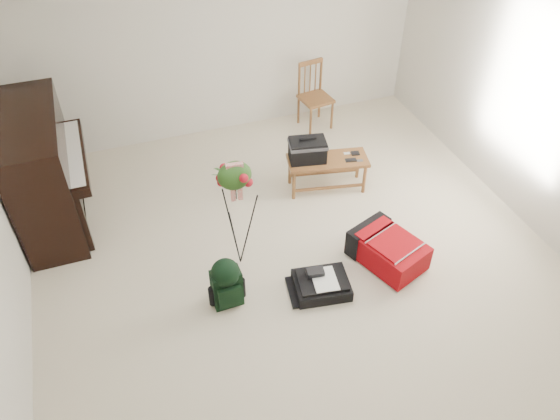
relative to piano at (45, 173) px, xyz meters
name	(u,v)px	position (x,y,z in m)	size (l,w,h in m)	color
floor	(302,270)	(2.19, -1.60, -0.60)	(5.00, 5.50, 0.01)	beige
ceiling	(312,18)	(2.19, -1.60, 1.90)	(5.00, 5.50, 0.01)	white
wall_back	(221,37)	(2.19, 1.15, 0.65)	(5.00, 0.04, 2.50)	beige
wall_right	(553,114)	(4.69, -1.60, 0.65)	(0.04, 5.50, 2.50)	beige
piano	(45,173)	(0.00, 0.00, 0.00)	(0.71, 1.50, 1.25)	black
bench	(314,155)	(2.76, -0.47, -0.12)	(0.94, 0.53, 0.69)	brown
dining_chair	(315,96)	(3.30, 0.82, -0.18)	(0.42, 0.42, 0.86)	brown
red_suitcase	(386,247)	(3.01, -1.72, -0.44)	(0.68, 0.84, 0.30)	#A2060C
black_duffel	(321,284)	(2.26, -1.89, -0.52)	(0.56, 0.48, 0.21)	black
green_backpack	(226,281)	(1.40, -1.74, -0.31)	(0.27, 0.26, 0.53)	black
flower_stand	(237,216)	(1.65, -1.29, 0.01)	(0.43, 0.43, 1.25)	black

